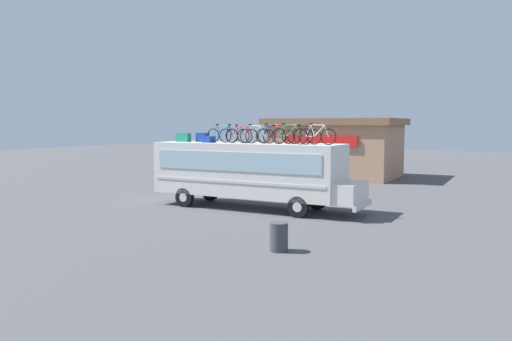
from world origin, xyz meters
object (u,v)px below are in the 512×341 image
Objects in this scene: bus at (250,170)px; rooftop_bicycle_7 at (289,135)px; trash_bin at (279,237)px; rooftop_bicycle_9 at (317,136)px; luggage_bag_3 at (209,139)px; rooftop_bicycle_4 at (255,135)px; rooftop_bicycle_8 at (304,136)px; luggage_bag_2 at (203,137)px; rooftop_bicycle_3 at (242,135)px; rooftop_bicycle_6 at (279,136)px; luggage_bag_1 at (183,137)px; rooftop_bicycle_5 at (271,135)px; rooftop_bicycle_2 at (234,135)px; rooftop_bicycle_1 at (222,135)px.

bus is 5.85× the size of rooftop_bicycle_7.
trash_bin is at bearing -68.58° from rooftop_bicycle_7.
bus is 5.88× the size of rooftop_bicycle_9.
luggage_bag_3 reaches higher than trash_bin.
rooftop_bicycle_8 is (2.45, 0.13, -0.01)m from rooftop_bicycle_4.
luggage_bag_3 is at bearing -177.49° from rooftop_bicycle_8.
rooftop_bicycle_4 is at bearing 123.63° from trash_bin.
luggage_bag_2 is 2.81m from rooftop_bicycle_3.
rooftop_bicycle_4 is at bearing -30.92° from bus.
luggage_bag_3 is 5.73m from rooftop_bicycle_9.
rooftop_bicycle_3 reaches higher than luggage_bag_3.
rooftop_bicycle_6 is 1.26m from rooftop_bicycle_8.
rooftop_bicycle_9 reaches higher than rooftop_bicycle_6.
rooftop_bicycle_4 is 1.20m from rooftop_bicycle_6.
rooftop_bicycle_4 is 8.45m from trash_bin.
luggage_bag_1 is at bearing -179.04° from bus.
luggage_bag_3 is 4.42m from rooftop_bicycle_7.
rooftop_bicycle_7 is (1.29, -0.75, 0.01)m from rooftop_bicycle_5.
rooftop_bicycle_6 is (4.59, -0.50, 0.14)m from luggage_bag_2.
rooftop_bicycle_2 reaches higher than luggage_bag_1.
rooftop_bicycle_5 is at bearing 14.29° from rooftop_bicycle_2.
rooftop_bicycle_1 is at bearing -1.49° from luggage_bag_1.
rooftop_bicycle_1 reaches higher than rooftop_bicycle_8.
bus is 2.30m from rooftop_bicycle_6.
rooftop_bicycle_9 is at bearing -6.17° from luggage_bag_2.
rooftop_bicycle_5 reaches higher than rooftop_bicycle_1.
rooftop_bicycle_3 is 1.05× the size of rooftop_bicycle_8.
luggage_bag_1 is 11.33m from trash_bin.
rooftop_bicycle_4 is 0.82m from rooftop_bicycle_5.
rooftop_bicycle_2 is at bearing 176.85° from rooftop_bicycle_9.
luggage_bag_2 is 0.30× the size of rooftop_bicycle_7.
luggage_bag_2 reaches higher than luggage_bag_1.
rooftop_bicycle_8 is at bearing 2.51° from luggage_bag_3.
rooftop_bicycle_5 is at bearing 11.55° from rooftop_bicycle_1.
luggage_bag_2 is at bearing 172.79° from bus.
rooftop_bicycle_1 is (1.51, -0.51, 0.15)m from luggage_bag_2.
rooftop_bicycle_5 reaches higher than luggage_bag_2.
rooftop_bicycle_4 is at bearing -6.48° from rooftop_bicycle_2.
rooftop_bicycle_4 is at bearing -2.91° from rooftop_bicycle_1.
rooftop_bicycle_9 reaches higher than rooftop_bicycle_4.
bus is at bearing 174.73° from rooftop_bicycle_9.
rooftop_bicycle_4 is (2.57, 0.09, 0.23)m from luggage_bag_3.
rooftop_bicycle_2 is at bearing 174.51° from rooftop_bicycle_7.
rooftop_bicycle_5 is at bearing 5.14° from luggage_bag_1.
rooftop_bicycle_6 reaches higher than luggage_bag_2.
rooftop_bicycle_3 is at bearing 127.92° from trash_bin.
rooftop_bicycle_1 is 1.22m from rooftop_bicycle_3.
rooftop_bicycle_3 is 1.88m from rooftop_bicycle_6.
rooftop_bicycle_9 is at bearing -17.79° from rooftop_bicycle_8.
rooftop_bicycle_3 is 1.42m from rooftop_bicycle_5.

